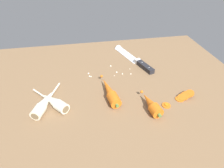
% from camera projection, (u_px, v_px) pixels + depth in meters
% --- Properties ---
extents(ground_plane, '(1.20, 0.90, 0.04)m').
position_uv_depth(ground_plane, '(111.00, 88.00, 0.84)').
color(ground_plane, brown).
extents(chefs_knife, '(0.14, 0.34, 0.04)m').
position_uv_depth(chefs_knife, '(131.00, 57.00, 1.01)').
color(chefs_knife, silver).
rests_on(chefs_knife, ground_plane).
extents(whole_carrot, '(0.07, 0.21, 0.04)m').
position_uv_depth(whole_carrot, '(110.00, 92.00, 0.75)').
color(whole_carrot, orange).
rests_on(whole_carrot, ground_plane).
extents(whole_carrot_second, '(0.06, 0.15, 0.04)m').
position_uv_depth(whole_carrot_second, '(151.00, 105.00, 0.69)').
color(whole_carrot_second, orange).
rests_on(whole_carrot_second, ground_plane).
extents(parsnip_front, '(0.15, 0.17, 0.04)m').
position_uv_depth(parsnip_front, '(54.00, 102.00, 0.70)').
color(parsnip_front, silver).
rests_on(parsnip_front, ground_plane).
extents(parsnip_mid_left, '(0.09, 0.20, 0.04)m').
position_uv_depth(parsnip_mid_left, '(44.00, 104.00, 0.70)').
color(parsnip_mid_left, silver).
rests_on(parsnip_mid_left, ground_plane).
extents(carrot_slice_stack, '(0.08, 0.05, 0.03)m').
position_uv_depth(carrot_slice_stack, '(185.00, 96.00, 0.75)').
color(carrot_slice_stack, orange).
rests_on(carrot_slice_stack, ground_plane).
extents(carrot_slice_stray_near, '(0.03, 0.03, 0.01)m').
position_uv_depth(carrot_slice_stray_near, '(166.00, 105.00, 0.71)').
color(carrot_slice_stray_near, orange).
rests_on(carrot_slice_stray_near, ground_plane).
extents(mince_crumbs, '(0.21, 0.10, 0.01)m').
position_uv_depth(mince_crumbs, '(108.00, 72.00, 0.90)').
color(mince_crumbs, silver).
rests_on(mince_crumbs, ground_plane).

